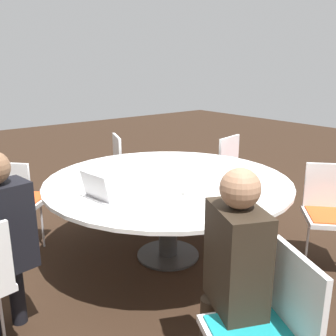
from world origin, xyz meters
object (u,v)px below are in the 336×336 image
(coffee_cup, at_px, (189,190))
(chair_2, at_px, (332,207))
(laptop, at_px, (102,193))
(handbag, at_px, (207,189))
(chair_5, at_px, (17,196))
(chair_4, at_px, (128,163))
(chair_3, at_px, (238,167))
(person_1, at_px, (233,265))
(chair_1, at_px, (269,326))
(person_0, at_px, (0,233))

(coffee_cup, bearing_deg, chair_2, -116.08)
(laptop, distance_m, handbag, 2.31)
(chair_2, relative_size, coffee_cup, 9.44)
(chair_5, bearing_deg, chair_4, 60.92)
(chair_5, xyz_separation_m, laptop, (-1.07, -0.30, 0.26))
(chair_3, xyz_separation_m, person_1, (-1.67, 1.97, 0.19))
(handbag, bearing_deg, coffee_cup, 130.81)
(chair_1, distance_m, laptop, 1.49)
(chair_5, bearing_deg, person_1, -33.64)
(chair_1, height_order, laptop, laptop)
(chair_4, xyz_separation_m, person_0, (-1.50, 1.87, 0.19))
(person_1, relative_size, coffee_cup, 13.20)
(person_1, bearing_deg, handbag, -17.23)
(chair_5, xyz_separation_m, coffee_cup, (-1.40, -0.85, 0.25))
(chair_3, bearing_deg, handbag, -99.94)
(person_1, xyz_separation_m, laptop, (1.22, 0.06, 0.07))
(chair_2, xyz_separation_m, chair_3, (1.34, -0.35, 0.00))
(person_0, bearing_deg, chair_4, 31.05)
(chair_3, relative_size, person_1, 0.72)
(person_1, bearing_deg, coffee_cup, -3.87)
(chair_2, distance_m, handbag, 1.89)
(chair_3, bearing_deg, chair_1, 31.59)
(chair_4, bearing_deg, person_0, -30.38)
(chair_1, distance_m, chair_5, 2.56)
(laptop, bearing_deg, person_1, 175.39)
(person_1, bearing_deg, person_0, 60.68)
(laptop, relative_size, handbag, 0.90)
(coffee_cup, distance_m, handbag, 2.04)
(chair_5, distance_m, coffee_cup, 1.66)
(chair_5, height_order, laptop, laptop)
(person_1, bearing_deg, chair_5, 34.12)
(chair_4, distance_m, handbag, 1.08)
(chair_1, height_order, chair_2, same)
(chair_3, height_order, coffee_cup, chair_3)
(chair_2, xyz_separation_m, handbag, (1.82, -0.33, -0.39))
(chair_4, relative_size, handbag, 2.44)
(chair_3, height_order, chair_5, same)
(laptop, distance_m, coffee_cup, 0.64)
(chair_3, distance_m, person_1, 2.59)
(chair_1, bearing_deg, coffee_cup, 0.69)
(chair_2, height_order, chair_3, same)
(person_0, height_order, coffee_cup, person_0)
(chair_1, distance_m, chair_2, 1.75)
(chair_4, height_order, person_0, person_0)
(person_0, bearing_deg, chair_5, 61.21)
(coffee_cup, bearing_deg, chair_1, 155.66)
(person_1, height_order, coffee_cup, person_1)
(chair_2, distance_m, chair_4, 2.36)
(chair_1, xyz_separation_m, laptop, (1.47, 0.04, 0.26))
(chair_3, relative_size, laptop, 2.72)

